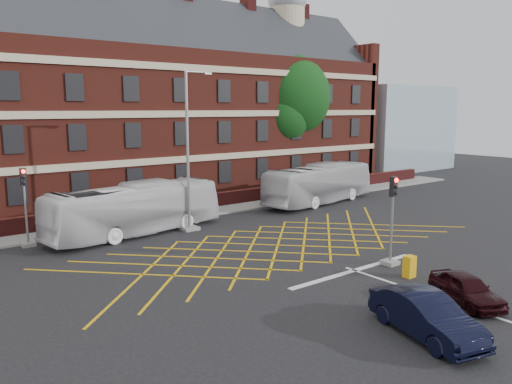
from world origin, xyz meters
TOP-DOWN VIEW (x-y plane):
  - ground at (0.00, 0.00)m, footprint 120.00×120.00m
  - victorian_building at (0.25, 22.00)m, footprint 51.00×12.17m
  - boundary_wall at (0.00, 13.00)m, footprint 56.00×0.50m
  - far_pavement at (0.00, 12.00)m, footprint 60.00×3.00m
  - glass_block at (34.00, 21.00)m, footprint 14.00×10.00m
  - box_junction_hatching at (0.00, 2.00)m, footprint 8.22×8.22m
  - stop_line at (0.00, -3.50)m, footprint 8.00×0.30m
  - centre_line at (0.00, -10.00)m, footprint 0.15×14.00m
  - bus_left at (-5.09, 9.06)m, footprint 11.22×4.13m
  - bus_right at (10.57, 9.44)m, footprint 11.34×4.27m
  - car_navy at (-3.31, -9.43)m, footprint 2.58×4.58m
  - car_maroon at (0.41, -8.74)m, footprint 2.58×3.68m
  - deciduous_tree at (15.06, 18.46)m, footprint 8.26×8.19m
  - traffic_light_near at (2.05, -3.94)m, footprint 0.70×0.70m
  - traffic_light_far at (-10.87, 10.20)m, footprint 0.70×0.70m
  - street_lamp at (-1.99, 8.05)m, footprint 2.25×1.00m
  - utility_cabinet at (1.24, -5.58)m, footprint 0.49×0.40m

SIDE VIEW (x-z plane):
  - ground at x=0.00m, z-range 0.00..0.00m
  - box_junction_hatching at x=0.00m, z-range 0.00..0.02m
  - stop_line at x=0.00m, z-range 0.00..0.02m
  - centre_line at x=0.00m, z-range 0.00..0.02m
  - far_pavement at x=0.00m, z-range 0.00..0.12m
  - utility_cabinet at x=1.24m, z-range 0.00..0.97m
  - boundary_wall at x=0.00m, z-range 0.00..1.10m
  - car_maroon at x=0.41m, z-range 0.00..1.16m
  - car_navy at x=-3.31m, z-range 0.00..1.43m
  - bus_left at x=-5.09m, z-range 0.00..3.05m
  - bus_right at x=10.57m, z-range 0.00..3.08m
  - traffic_light_near at x=2.05m, z-range -0.37..3.90m
  - traffic_light_far at x=-10.87m, z-range -0.37..3.90m
  - street_lamp at x=-1.99m, z-range -1.44..8.18m
  - glass_block at x=34.00m, z-range 0.00..10.00m
  - victorian_building at x=0.25m, z-range -2.36..18.04m
  - deciduous_tree at x=15.06m, z-range 1.63..14.23m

